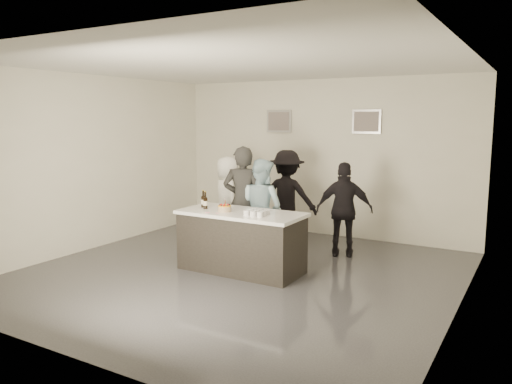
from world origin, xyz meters
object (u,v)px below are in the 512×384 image
beer_bottle_a (203,199)px  person_main_blue (262,208)px  cake (225,209)px  beer_bottle_b (205,200)px  bar_counter (241,241)px  person_main_black (243,202)px  person_guest_left (228,199)px  person_guest_back (287,197)px  person_guest_right (344,210)px

beer_bottle_a → person_main_blue: (0.56, 0.84, -0.22)m
cake → beer_bottle_b: beer_bottle_b is taller
bar_counter → person_main_black: size_ratio=1.02×
beer_bottle_a → person_guest_left: person_guest_left is taller
person_main_blue → cake: bearing=98.8°
person_main_black → person_guest_left: 1.04m
beer_bottle_a → beer_bottle_b: bearing=-39.6°
cake → beer_bottle_b: 0.39m
cake → person_guest_left: person_guest_left is taller
person_guest_left → person_guest_back: 1.08m
person_guest_back → beer_bottle_a: bearing=60.7°
cake → person_guest_right: person_guest_right is taller
person_main_blue → person_guest_left: size_ratio=1.02×
bar_counter → beer_bottle_b: 0.84m
person_main_black → bar_counter: bearing=98.1°
beer_bottle_a → person_guest_right: size_ratio=0.17×
person_main_black → person_guest_right: person_main_black is taller
bar_counter → person_main_black: bearing=119.8°
person_guest_left → bar_counter: bearing=170.7°
bar_counter → person_guest_left: size_ratio=1.18×
bar_counter → person_guest_back: (-0.18, 1.85, 0.40)m
person_main_blue → person_guest_right: size_ratio=1.04×
person_guest_right → beer_bottle_b: bearing=25.8°
person_main_black → person_main_blue: (0.27, 0.14, -0.10)m
beer_bottle_b → person_main_blue: person_main_blue is taller
beer_bottle_a → person_guest_back: (0.52, 1.84, -0.18)m
beer_bottle_a → person_main_black: size_ratio=0.14×
cake → person_guest_right: (1.26, 1.64, -0.16)m
bar_counter → person_guest_back: 1.90m
beer_bottle_b → person_guest_left: (-0.57, 1.48, -0.24)m
bar_counter → beer_bottle_b: bearing=-173.4°
person_main_blue → bar_counter: bearing=113.1°
person_guest_left → person_guest_right: person_guest_left is taller
person_main_blue → person_guest_back: (-0.05, 1.00, 0.04)m
person_main_blue → person_guest_left: bearing=-14.7°
cake → person_main_blue: 0.97m
person_main_black → person_guest_back: person_main_black is taller
cake → beer_bottle_a: beer_bottle_a is taller
person_guest_left → person_guest_right: 2.20m
bar_counter → beer_bottle_a: (-0.70, 0.02, 0.58)m
bar_counter → beer_bottle_a: bearing=178.7°
cake → person_guest_back: bearing=88.8°
bar_counter → person_guest_left: (-1.16, 1.42, 0.34)m
person_guest_right → bar_counter: bearing=37.3°
beer_bottle_b → person_guest_back: 1.97m
person_main_black → person_guest_back: (0.23, 1.14, -0.06)m
cake → beer_bottle_a: 0.50m
beer_bottle_a → beer_bottle_b: (0.10, -0.08, 0.00)m
beer_bottle_b → person_guest_left: 1.61m
beer_bottle_b → person_main_blue: (0.46, 0.92, -0.22)m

